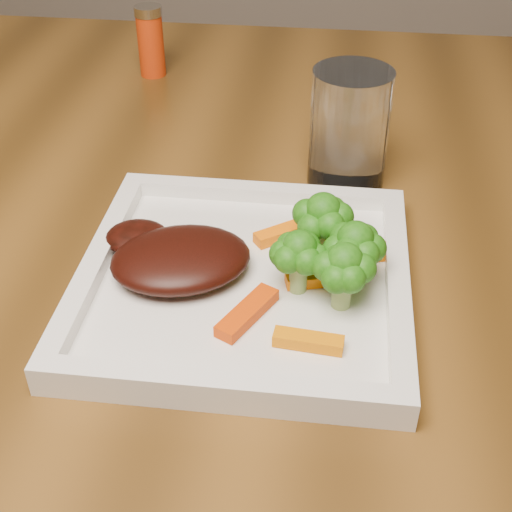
# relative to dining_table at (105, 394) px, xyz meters

# --- Properties ---
(dining_table) EXTENTS (1.60, 0.90, 0.75)m
(dining_table) POSITION_rel_dining_table_xyz_m (0.00, 0.00, 0.00)
(dining_table) COLOR brown
(dining_table) RESTS_ON floor
(plate) EXTENTS (0.27, 0.27, 0.01)m
(plate) POSITION_rel_dining_table_xyz_m (0.23, -0.20, 0.38)
(plate) COLOR white
(plate) RESTS_ON dining_table
(steak) EXTENTS (0.14, 0.12, 0.03)m
(steak) POSITION_rel_dining_table_xyz_m (0.18, -0.19, 0.40)
(steak) COLOR black
(steak) RESTS_ON plate
(broccoli_0) EXTENTS (0.07, 0.07, 0.07)m
(broccoli_0) POSITION_rel_dining_table_xyz_m (0.29, -0.15, 0.42)
(broccoli_0) COLOR #316D12
(broccoli_0) RESTS_ON plate
(broccoli_1) EXTENTS (0.07, 0.07, 0.06)m
(broccoli_1) POSITION_rel_dining_table_xyz_m (0.32, -0.19, 0.42)
(broccoli_1) COLOR #136E12
(broccoli_1) RESTS_ON plate
(broccoli_2) EXTENTS (0.07, 0.07, 0.06)m
(broccoli_2) POSITION_rel_dining_table_xyz_m (0.31, -0.22, 0.42)
(broccoli_2) COLOR #217613
(broccoli_2) RESTS_ON plate
(broccoli_3) EXTENTS (0.07, 0.07, 0.06)m
(broccoli_3) POSITION_rel_dining_table_xyz_m (0.27, -0.20, 0.42)
(broccoli_3) COLOR #157413
(broccoli_3) RESTS_ON plate
(carrot_0) EXTENTS (0.05, 0.02, 0.01)m
(carrot_0) POSITION_rel_dining_table_xyz_m (0.29, -0.27, 0.39)
(carrot_0) COLOR orange
(carrot_0) RESTS_ON plate
(carrot_2) EXTENTS (0.04, 0.06, 0.01)m
(carrot_2) POSITION_rel_dining_table_xyz_m (0.24, -0.24, 0.39)
(carrot_2) COLOR #D23B03
(carrot_2) RESTS_ON plate
(carrot_3) EXTENTS (0.06, 0.03, 0.01)m
(carrot_3) POSITION_rel_dining_table_xyz_m (0.33, -0.15, 0.39)
(carrot_3) COLOR #D66703
(carrot_3) RESTS_ON plate
(carrot_4) EXTENTS (0.05, 0.04, 0.01)m
(carrot_4) POSITION_rel_dining_table_xyz_m (0.26, -0.13, 0.39)
(carrot_4) COLOR #FE6E04
(carrot_4) RESTS_ON plate
(carrot_6) EXTENTS (0.06, 0.03, 0.01)m
(carrot_6) POSITION_rel_dining_table_xyz_m (0.29, -0.19, 0.39)
(carrot_6) COLOR orange
(carrot_6) RESTS_ON plate
(spice_shaker) EXTENTS (0.04, 0.04, 0.09)m
(spice_shaker) POSITION_rel_dining_table_xyz_m (0.05, 0.24, 0.42)
(spice_shaker) COLOR red
(spice_shaker) RESTS_ON dining_table
(drinking_glass) EXTENTS (0.10, 0.10, 0.12)m
(drinking_glass) POSITION_rel_dining_table_xyz_m (0.31, -0.01, 0.44)
(drinking_glass) COLOR white
(drinking_glass) RESTS_ON dining_table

